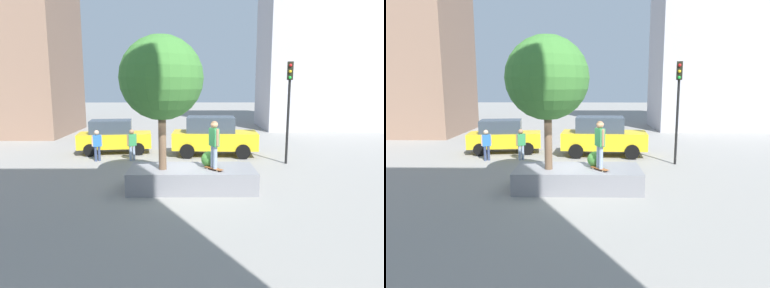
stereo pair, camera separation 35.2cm
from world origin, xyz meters
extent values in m
plane|color=gray|center=(0.00, 0.00, 0.00)|extent=(120.00, 120.00, 0.00)
cube|color=gray|center=(0.20, -0.15, 0.40)|extent=(4.63, 2.03, 0.79)
cylinder|color=brown|center=(-0.87, -0.34, 2.03)|extent=(0.28, 0.28, 2.46)
sphere|color=#3D7A33|center=(-0.87, -0.34, 4.07)|extent=(2.96, 2.96, 2.96)
sphere|color=#3D7A33|center=(0.84, 0.00, 1.09)|extent=(0.60, 0.60, 0.60)
cube|color=brown|center=(0.99, -0.48, 0.86)|extent=(0.68, 0.74, 0.02)
sphere|color=beige|center=(0.76, -0.34, 0.82)|extent=(0.06, 0.06, 0.06)
sphere|color=beige|center=(0.88, -0.23, 0.82)|extent=(0.06, 0.06, 0.06)
sphere|color=beige|center=(1.09, -0.73, 0.82)|extent=(0.06, 0.06, 0.06)
sphere|color=beige|center=(1.22, -0.62, 0.82)|extent=(0.06, 0.06, 0.06)
cylinder|color=#8C9EB7|center=(1.03, -0.57, 1.27)|extent=(0.15, 0.15, 0.81)
cylinder|color=#8C9EB7|center=(0.95, -0.39, 1.27)|extent=(0.15, 0.15, 0.81)
cube|color=#338C4C|center=(0.99, -0.48, 2.00)|extent=(0.36, 0.50, 0.64)
cylinder|color=#9E7251|center=(1.09, -0.70, 2.01)|extent=(0.10, 0.10, 0.60)
cylinder|color=#9E7251|center=(0.89, -0.26, 2.01)|extent=(0.10, 0.10, 0.60)
sphere|color=#9E7251|center=(0.99, -0.48, 2.45)|extent=(0.26, 0.26, 0.26)
cube|color=gold|center=(-4.08, 6.66, 0.74)|extent=(4.20, 2.20, 0.80)
cube|color=#38424C|center=(-4.28, 6.63, 1.51)|extent=(2.42, 1.77, 0.72)
cylinder|color=black|center=(-2.92, 7.67, 0.34)|extent=(0.70, 0.29, 0.68)
cylinder|color=black|center=(-2.70, 5.99, 0.34)|extent=(0.70, 0.29, 0.68)
cylinder|color=black|center=(-5.47, 7.33, 0.34)|extent=(0.70, 0.29, 0.68)
cylinder|color=black|center=(-5.24, 5.66, 0.34)|extent=(0.70, 0.29, 0.68)
cube|color=gold|center=(1.50, 5.97, 0.84)|extent=(4.63, 2.14, 0.91)
cube|color=#38424C|center=(1.27, 5.99, 1.70)|extent=(2.63, 1.81, 0.82)
cylinder|color=black|center=(3.00, 6.85, 0.39)|extent=(0.78, 0.27, 0.77)
cylinder|color=black|center=(2.90, 4.95, 0.39)|extent=(0.78, 0.27, 0.77)
cylinder|color=black|center=(0.09, 7.00, 0.39)|extent=(0.78, 0.27, 0.77)
cylinder|color=black|center=(-0.01, 5.10, 0.39)|extent=(0.78, 0.27, 0.77)
cylinder|color=black|center=(4.86, 3.92, 2.02)|extent=(0.12, 0.12, 4.04)
cube|color=black|center=(4.86, 3.92, 4.47)|extent=(0.33, 0.30, 0.85)
sphere|color=red|center=(4.82, 3.78, 4.71)|extent=(0.14, 0.14, 0.14)
sphere|color=gold|center=(4.82, 3.78, 4.43)|extent=(0.14, 0.14, 0.14)
sphere|color=green|center=(4.82, 3.78, 4.15)|extent=(0.14, 0.14, 0.14)
cylinder|color=#8C9EB7|center=(-2.88, 4.66, 0.38)|extent=(0.14, 0.14, 0.76)
cylinder|color=#8C9EB7|center=(-2.74, 4.77, 0.38)|extent=(0.14, 0.14, 0.76)
cube|color=#338C4C|center=(-2.81, 4.72, 1.05)|extent=(0.45, 0.41, 0.59)
cylinder|color=#9E7251|center=(-2.99, 4.58, 1.07)|extent=(0.09, 0.09, 0.56)
cylinder|color=#9E7251|center=(-2.63, 4.86, 1.07)|extent=(0.09, 0.09, 0.56)
sphere|color=#9E7251|center=(-2.81, 4.72, 1.47)|extent=(0.25, 0.25, 0.25)
cylinder|color=navy|center=(-4.62, 4.51, 0.37)|extent=(0.14, 0.14, 0.75)
cylinder|color=navy|center=(-4.47, 4.60, 0.37)|extent=(0.14, 0.14, 0.75)
cube|color=#2D6BB2|center=(-4.54, 4.55, 1.04)|extent=(0.45, 0.37, 0.58)
cylinder|color=#D8AD8C|center=(-4.73, 4.44, 1.06)|extent=(0.09, 0.09, 0.55)
cylinder|color=#D8AD8C|center=(-4.35, 4.67, 1.06)|extent=(0.09, 0.09, 0.55)
sphere|color=#D8AD8C|center=(-4.54, 4.55, 1.45)|extent=(0.24, 0.24, 0.24)
cube|color=#B2B2BC|center=(12.00, 18.00, 10.16)|extent=(10.97, 6.29, 20.32)
camera|label=1|loc=(0.09, -12.55, 3.87)|focal=32.21mm
camera|label=2|loc=(0.45, -12.55, 3.87)|focal=32.21mm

